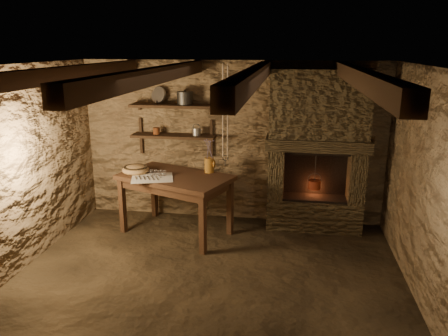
% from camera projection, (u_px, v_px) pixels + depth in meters
% --- Properties ---
extents(floor, '(4.50, 4.50, 0.00)m').
position_uv_depth(floor, '(207.00, 282.00, 4.96)').
color(floor, black).
rests_on(floor, ground).
extents(back_wall, '(4.50, 0.04, 2.40)m').
position_uv_depth(back_wall, '(232.00, 142.00, 6.54)').
color(back_wall, '#4E3924').
rests_on(back_wall, floor).
extents(front_wall, '(4.50, 0.04, 2.40)m').
position_uv_depth(front_wall, '(144.00, 277.00, 2.74)').
color(front_wall, '#4E3924').
rests_on(front_wall, floor).
extents(left_wall, '(0.04, 4.00, 2.40)m').
position_uv_depth(left_wall, '(12.00, 173.00, 4.97)').
color(left_wall, '#4E3924').
rests_on(left_wall, floor).
extents(right_wall, '(0.04, 4.00, 2.40)m').
position_uv_depth(right_wall, '(429.00, 193.00, 4.30)').
color(right_wall, '#4E3924').
rests_on(right_wall, floor).
extents(ceiling, '(4.50, 4.00, 0.04)m').
position_uv_depth(ceiling, '(204.00, 66.00, 4.31)').
color(ceiling, black).
rests_on(ceiling, back_wall).
extents(beam_far_left, '(0.14, 3.95, 0.16)m').
position_uv_depth(beam_far_left, '(64.00, 74.00, 4.56)').
color(beam_far_left, black).
rests_on(beam_far_left, ceiling).
extents(beam_mid_left, '(0.14, 3.95, 0.16)m').
position_uv_depth(beam_mid_left, '(156.00, 75.00, 4.41)').
color(beam_mid_left, black).
rests_on(beam_mid_left, ceiling).
extents(beam_mid_right, '(0.14, 3.95, 0.16)m').
position_uv_depth(beam_mid_right, '(254.00, 76.00, 4.26)').
color(beam_mid_right, black).
rests_on(beam_mid_right, ceiling).
extents(beam_far_right, '(0.14, 3.95, 0.16)m').
position_uv_depth(beam_far_right, '(360.00, 77.00, 4.11)').
color(beam_far_right, black).
rests_on(beam_far_right, ceiling).
extents(shelf_lower, '(1.25, 0.30, 0.04)m').
position_uv_depth(shelf_lower, '(174.00, 136.00, 6.49)').
color(shelf_lower, black).
rests_on(shelf_lower, back_wall).
extents(shelf_upper, '(1.25, 0.30, 0.04)m').
position_uv_depth(shelf_upper, '(173.00, 106.00, 6.36)').
color(shelf_upper, black).
rests_on(shelf_upper, back_wall).
extents(hearth, '(1.43, 0.51, 2.30)m').
position_uv_depth(hearth, '(317.00, 147.00, 6.13)').
color(hearth, '#34291A').
rests_on(hearth, floor).
extents(work_table, '(1.72, 1.35, 0.86)m').
position_uv_depth(work_table, '(176.00, 202.00, 6.16)').
color(work_table, '#351F12').
rests_on(work_table, floor).
extents(linen_cloth, '(0.66, 0.58, 0.01)m').
position_uv_depth(linen_cloth, '(152.00, 178.00, 5.92)').
color(linen_cloth, beige).
rests_on(linen_cloth, work_table).
extents(pewter_cutlery_row, '(0.49, 0.30, 0.01)m').
position_uv_depth(pewter_cutlery_row, '(152.00, 178.00, 5.90)').
color(pewter_cutlery_row, gray).
rests_on(pewter_cutlery_row, linen_cloth).
extents(drinking_glasses, '(0.18, 0.05, 0.07)m').
position_uv_depth(drinking_glasses, '(156.00, 173.00, 6.01)').
color(drinking_glasses, white).
rests_on(drinking_glasses, linen_cloth).
extents(stoneware_jug, '(0.16, 0.15, 0.48)m').
position_uv_depth(stoneware_jug, '(209.00, 158.00, 6.14)').
color(stoneware_jug, '#A2661F').
rests_on(stoneware_jug, work_table).
extents(wooden_bowl, '(0.45, 0.45, 0.13)m').
position_uv_depth(wooden_bowl, '(136.00, 170.00, 6.16)').
color(wooden_bowl, olive).
rests_on(wooden_bowl, work_table).
extents(iron_stockpot, '(0.24, 0.24, 0.17)m').
position_uv_depth(iron_stockpot, '(185.00, 99.00, 6.31)').
color(iron_stockpot, '#292724').
rests_on(iron_stockpot, shelf_upper).
extents(tin_pan, '(0.27, 0.20, 0.24)m').
position_uv_depth(tin_pan, '(159.00, 95.00, 6.46)').
color(tin_pan, '#A3A29D').
rests_on(tin_pan, shelf_upper).
extents(small_kettle, '(0.19, 0.16, 0.17)m').
position_uv_depth(small_kettle, '(197.00, 132.00, 6.41)').
color(small_kettle, '#A3A29D').
rests_on(small_kettle, shelf_lower).
extents(rusty_tin, '(0.11, 0.11, 0.10)m').
position_uv_depth(rusty_tin, '(156.00, 131.00, 6.51)').
color(rusty_tin, '#502410').
rests_on(rusty_tin, shelf_lower).
extents(red_pot, '(0.21, 0.21, 0.54)m').
position_uv_depth(red_pot, '(314.00, 184.00, 6.23)').
color(red_pot, maroon).
rests_on(red_pot, hearth).
extents(hanging_ropes, '(0.08, 0.08, 1.20)m').
position_uv_depth(hanging_ropes, '(225.00, 112.00, 5.47)').
color(hanging_ropes, tan).
rests_on(hanging_ropes, ceiling).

